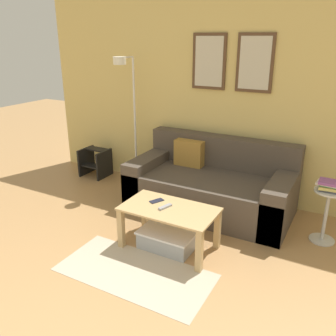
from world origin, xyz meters
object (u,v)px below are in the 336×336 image
(coffee_table, at_px, (169,216))
(book_stack, at_px, (330,185))
(couch, at_px, (211,186))
(storage_bin, at_px, (168,238))
(side_table, at_px, (326,211))
(step_stool, at_px, (95,162))
(floor_lamp, at_px, (128,106))
(cell_phone, at_px, (157,201))
(remote_control, at_px, (165,207))

(coffee_table, height_order, book_stack, book_stack)
(couch, xyz_separation_m, storage_bin, (-0.04, -0.99, -0.19))
(storage_bin, distance_m, side_table, 1.59)
(step_stool, bearing_deg, floor_lamp, -4.56)
(floor_lamp, bearing_deg, book_stack, -6.44)
(step_stool, bearing_deg, cell_phone, -32.93)
(side_table, bearing_deg, floor_lamp, 173.82)
(coffee_table, distance_m, storage_bin, 0.25)
(coffee_table, relative_size, remote_control, 6.03)
(floor_lamp, height_order, side_table, floor_lamp)
(step_stool, bearing_deg, side_table, -5.84)
(remote_control, bearing_deg, side_table, 50.50)
(side_table, xyz_separation_m, step_stool, (-3.19, 0.33, -0.11))
(coffee_table, bearing_deg, cell_phone, 157.85)
(book_stack, distance_m, cell_phone, 1.67)
(couch, xyz_separation_m, step_stool, (-1.91, 0.19, -0.07))
(floor_lamp, relative_size, side_table, 3.11)
(coffee_table, bearing_deg, floor_lamp, 137.19)
(couch, height_order, storage_bin, couch)
(book_stack, distance_m, step_stool, 3.22)
(coffee_table, relative_size, book_stack, 3.65)
(cell_phone, bearing_deg, side_table, 54.22)
(side_table, relative_size, remote_control, 3.70)
(coffee_table, relative_size, cell_phone, 6.46)
(floor_lamp, distance_m, book_stack, 2.57)
(book_stack, height_order, step_stool, book_stack)
(couch, distance_m, storage_bin, 1.01)
(book_stack, bearing_deg, coffee_table, -147.13)
(couch, relative_size, coffee_table, 2.07)
(book_stack, xyz_separation_m, step_stool, (-3.18, 0.34, -0.39))
(couch, xyz_separation_m, side_table, (1.28, -0.14, 0.04))
(remote_control, height_order, step_stool, remote_control)
(storage_bin, bearing_deg, side_table, 32.88)
(remote_control, xyz_separation_m, step_stool, (-1.85, 1.19, -0.22))
(storage_bin, bearing_deg, book_stack, 32.78)
(side_table, distance_m, book_stack, 0.28)
(side_table, bearing_deg, coffee_table, -147.03)
(floor_lamp, relative_size, cell_phone, 12.31)
(coffee_table, height_order, side_table, side_table)
(side_table, distance_m, remote_control, 1.60)
(storage_bin, bearing_deg, cell_phone, 155.49)
(book_stack, height_order, remote_control, book_stack)
(remote_control, bearing_deg, couch, 104.10)
(book_stack, xyz_separation_m, cell_phone, (-1.48, -0.77, -0.18))
(storage_bin, height_order, cell_phone, cell_phone)
(remote_control, xyz_separation_m, cell_phone, (-0.14, 0.09, -0.01))
(couch, bearing_deg, side_table, -6.30)
(couch, height_order, coffee_table, couch)
(side_table, relative_size, cell_phone, 3.96)
(cell_phone, bearing_deg, storage_bin, 2.20)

